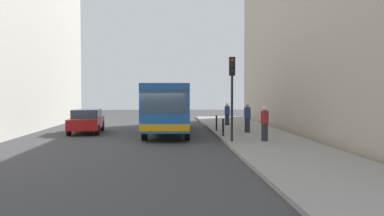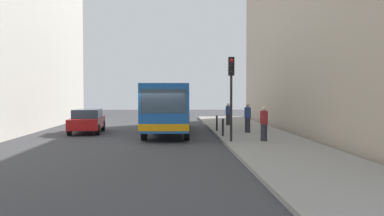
# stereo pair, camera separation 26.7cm
# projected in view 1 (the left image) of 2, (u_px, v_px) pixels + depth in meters

# --- Properties ---
(ground_plane) EXTENTS (80.00, 80.00, 0.00)m
(ground_plane) POSITION_uv_depth(u_px,v_px,m) (159.00, 142.00, 21.50)
(ground_plane) COLOR #38383A
(sidewalk) EXTENTS (4.40, 40.00, 0.15)m
(sidewalk) POSITION_uv_depth(u_px,v_px,m) (264.00, 140.00, 21.80)
(sidewalk) COLOR gray
(sidewalk) RESTS_ON ground
(building_right) EXTENTS (7.00, 32.00, 12.69)m
(building_right) POSITION_uv_depth(u_px,v_px,m) (347.00, 31.00, 25.91)
(building_right) COLOR #B2A38C
(building_right) RESTS_ON ground
(bus) EXTENTS (2.96, 11.11, 3.00)m
(bus) POSITION_uv_depth(u_px,v_px,m) (169.00, 105.00, 26.22)
(bus) COLOR #19519E
(bus) RESTS_ON ground
(car_beside_bus) EXTENTS (2.07, 4.50, 1.48)m
(car_beside_bus) POSITION_uv_depth(u_px,v_px,m) (87.00, 120.00, 26.21)
(car_beside_bus) COLOR maroon
(car_beside_bus) RESTS_ON ground
(traffic_light) EXTENTS (0.28, 0.33, 4.10)m
(traffic_light) POSITION_uv_depth(u_px,v_px,m) (232.00, 83.00, 20.39)
(traffic_light) COLOR black
(traffic_light) RESTS_ON sidewalk
(bollard_near) EXTENTS (0.11, 0.11, 0.95)m
(bollard_near) POSITION_uv_depth(u_px,v_px,m) (223.00, 127.00, 22.98)
(bollard_near) COLOR black
(bollard_near) RESTS_ON sidewalk
(bollard_mid) EXTENTS (0.11, 0.11, 0.95)m
(bollard_mid) POSITION_uv_depth(u_px,v_px,m) (216.00, 123.00, 26.14)
(bollard_mid) COLOR black
(bollard_mid) RESTS_ON sidewalk
(pedestrian_near_signal) EXTENTS (0.38, 0.38, 1.71)m
(pedestrian_near_signal) POSITION_uv_depth(u_px,v_px,m) (265.00, 124.00, 20.69)
(pedestrian_near_signal) COLOR #26262D
(pedestrian_near_signal) RESTS_ON sidewalk
(pedestrian_mid_sidewalk) EXTENTS (0.38, 0.38, 1.73)m
(pedestrian_mid_sidewalk) POSITION_uv_depth(u_px,v_px,m) (247.00, 118.00, 25.07)
(pedestrian_mid_sidewalk) COLOR #26262D
(pedestrian_mid_sidewalk) RESTS_ON sidewalk
(pedestrian_far_sidewalk) EXTENTS (0.38, 0.38, 1.60)m
(pedestrian_far_sidewalk) POSITION_uv_depth(u_px,v_px,m) (227.00, 114.00, 30.63)
(pedestrian_far_sidewalk) COLOR #26262D
(pedestrian_far_sidewalk) RESTS_ON sidewalk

